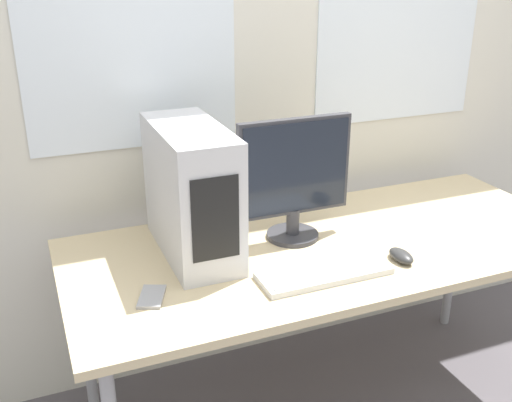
% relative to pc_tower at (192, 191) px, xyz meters
% --- Properties ---
extents(wall_back, '(8.00, 0.07, 2.70)m').
position_rel_pc_tower_xyz_m(wall_back, '(0.46, 0.40, 0.41)').
color(wall_back, beige).
rests_on(wall_back, ground_plane).
extents(desk, '(1.82, 0.78, 0.73)m').
position_rel_pc_tower_xyz_m(desk, '(0.46, -0.12, -0.27)').
color(desk, '#D1BA8E').
rests_on(desk, ground_plane).
extents(pc_tower, '(0.21, 0.49, 0.43)m').
position_rel_pc_tower_xyz_m(pc_tower, '(0.00, 0.00, 0.00)').
color(pc_tower, silver).
rests_on(pc_tower, desk).
extents(monitor_main, '(0.40, 0.18, 0.43)m').
position_rel_pc_tower_xyz_m(monitor_main, '(0.35, -0.03, 0.01)').
color(monitor_main, '#333338').
rests_on(monitor_main, desk).
extents(keyboard, '(0.42, 0.15, 0.02)m').
position_rel_pc_tower_xyz_m(keyboard, '(0.32, -0.32, -0.20)').
color(keyboard, silver).
rests_on(keyboard, desk).
extents(mouse, '(0.06, 0.11, 0.04)m').
position_rel_pc_tower_xyz_m(mouse, '(0.60, -0.33, -0.20)').
color(mouse, '#2D2D2D').
rests_on(mouse, desk).
extents(cell_phone, '(0.11, 0.14, 0.01)m').
position_rel_pc_tower_xyz_m(cell_phone, '(-0.20, -0.25, -0.21)').
color(cell_phone, '#99999E').
rests_on(cell_phone, desk).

